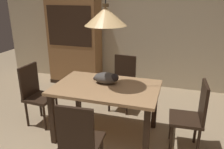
{
  "coord_description": "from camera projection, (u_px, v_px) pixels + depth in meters",
  "views": [
    {
      "loc": [
        0.87,
        -2.09,
        1.92
      ],
      "look_at": [
        -0.01,
        0.76,
        0.85
      ],
      "focal_mm": 36.29,
      "sensor_mm": 36.0,
      "label": 1
    }
  ],
  "objects": [
    {
      "name": "back_wall",
      "position": [
        140.0,
        18.0,
        4.67
      ],
      "size": [
        6.4,
        0.1,
        2.9
      ],
      "primitive_type": "cube",
      "color": "beige",
      "rests_on": "ground"
    },
    {
      "name": "dining_table",
      "position": [
        106.0,
        93.0,
        3.06
      ],
      "size": [
        1.4,
        0.9,
        0.75
      ],
      "color": "tan",
      "rests_on": "ground"
    },
    {
      "name": "chair_near_front",
      "position": [
        80.0,
        139.0,
        2.32
      ],
      "size": [
        0.42,
        0.42,
        0.93
      ],
      "color": "black",
      "rests_on": "ground"
    },
    {
      "name": "chair_far_back",
      "position": [
        123.0,
        80.0,
        3.9
      ],
      "size": [
        0.44,
        0.44,
        0.93
      ],
      "color": "black",
      "rests_on": "ground"
    },
    {
      "name": "chair_left_side",
      "position": [
        36.0,
        92.0,
        3.43
      ],
      "size": [
        0.42,
        0.42,
        0.93
      ],
      "color": "black",
      "rests_on": "ground"
    },
    {
      "name": "chair_right_side",
      "position": [
        193.0,
        114.0,
        2.8
      ],
      "size": [
        0.42,
        0.42,
        0.93
      ],
      "color": "black",
      "rests_on": "ground"
    },
    {
      "name": "cat_sleeping",
      "position": [
        107.0,
        78.0,
        3.11
      ],
      "size": [
        0.39,
        0.24,
        0.16
      ],
      "color": "#4C4742",
      "rests_on": "dining_table"
    },
    {
      "name": "pendant_lamp",
      "position": [
        106.0,
        16.0,
        2.72
      ],
      "size": [
        0.52,
        0.52,
        1.3
      ],
      "color": "#E5B775"
    },
    {
      "name": "hutch_bookcase",
      "position": [
        75.0,
        44.0,
        4.93
      ],
      "size": [
        1.12,
        0.45,
        1.85
      ],
      "color": "olive",
      "rests_on": "ground"
    }
  ]
}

